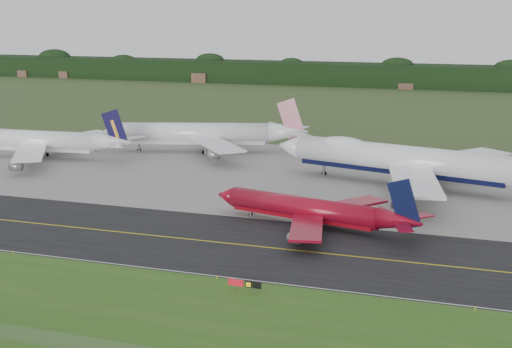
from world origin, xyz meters
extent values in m
plane|color=#3D4D24|center=(0.00, 0.00, 0.00)|extent=(600.00, 600.00, 0.00)
cube|color=#27581A|center=(0.00, -35.00, 0.01)|extent=(400.00, 30.00, 0.01)
cube|color=black|center=(0.00, -4.00, 0.01)|extent=(400.00, 32.00, 0.02)
cube|color=gray|center=(0.00, 51.00, 0.01)|extent=(400.00, 78.00, 0.01)
cube|color=gold|center=(0.00, -4.00, 0.03)|extent=(400.00, 0.40, 0.00)
cube|color=silver|center=(0.00, -19.50, 0.03)|extent=(400.00, 0.25, 0.00)
cube|color=black|center=(0.00, 275.00, 6.00)|extent=(700.00, 24.00, 12.00)
cylinder|color=white|center=(20.41, 48.38, 6.34)|extent=(51.59, 19.11, 6.55)
cube|color=black|center=(20.41, 48.38, 4.22)|extent=(48.69, 16.89, 2.29)
cone|color=white|center=(-7.70, 55.56, 6.34)|extent=(7.87, 7.94, 6.55)
ellipsoid|color=white|center=(6.41, 51.95, 8.15)|extent=(14.32, 8.70, 4.18)
cube|color=white|center=(25.47, 32.02, 5.20)|extent=(14.56, 30.41, 0.56)
cube|color=white|center=(32.69, 60.30, 5.20)|extent=(25.70, 28.48, 0.56)
cylinder|color=gray|center=(21.73, 33.63, 3.41)|extent=(4.15, 3.55, 2.75)
cylinder|color=gray|center=(28.64, 60.68, 3.41)|extent=(4.15, 3.55, 2.75)
cylinder|color=gray|center=(24.33, 19.87, 3.41)|extent=(4.15, 3.55, 2.75)
cylinder|color=gray|center=(37.52, 71.51, 3.41)|extent=(4.15, 3.55, 2.75)
cylinder|color=black|center=(1.42, 53.23, 0.59)|extent=(1.27, 0.81, 1.18)
cylinder|color=slate|center=(23.51, 43.87, 2.19)|extent=(1.12, 1.12, 4.38)
cylinder|color=black|center=(23.51, 43.87, 0.59)|extent=(1.29, 0.86, 1.18)
cylinder|color=slate|center=(25.30, 50.85, 2.19)|extent=(1.12, 1.12, 4.38)
cylinder|color=black|center=(25.30, 50.85, 0.59)|extent=(1.29, 0.86, 1.18)
cylinder|color=maroon|center=(6.69, 11.08, 3.38)|extent=(30.78, 11.06, 4.15)
cube|color=maroon|center=(6.69, 11.08, 2.04)|extent=(29.06, 9.70, 1.45)
cone|color=maroon|center=(-10.09, 15.03, 3.38)|extent=(4.68, 4.92, 4.15)
cone|color=maroon|center=(25.54, 6.64, 3.69)|extent=(8.82, 5.89, 4.15)
cube|color=maroon|center=(9.85, 1.57, 2.66)|extent=(8.90, 17.84, 0.47)
cube|color=maroon|center=(13.76, 18.18, 2.66)|extent=(14.91, 16.83, 0.47)
cube|color=black|center=(26.11, 6.51, 6.82)|extent=(6.45, 1.82, 9.44)
cylinder|color=gray|center=(8.61, -2.34, 1.53)|extent=(2.60, 2.21, 1.74)
cylinder|color=gray|center=(14.40, 22.23, 1.53)|extent=(2.60, 2.21, 1.74)
cylinder|color=black|center=(-4.65, 13.75, 0.37)|extent=(0.80, 0.50, 0.75)
cylinder|color=slate|center=(8.55, 8.30, 1.07)|extent=(0.70, 0.70, 2.14)
cylinder|color=black|center=(8.55, 8.30, 0.37)|extent=(0.81, 0.53, 0.75)
cylinder|color=slate|center=(9.60, 12.74, 1.07)|extent=(0.70, 0.70, 2.14)
cylinder|color=black|center=(9.60, 12.74, 0.37)|extent=(0.81, 0.53, 0.75)
cylinder|color=white|center=(-81.50, 49.61, 5.03)|extent=(40.39, 9.17, 5.38)
cube|color=white|center=(-81.50, 49.61, 3.28)|extent=(38.27, 7.64, 1.88)
cone|color=white|center=(-56.30, 52.02, 5.43)|extent=(11.03, 6.36, 5.38)
cube|color=white|center=(-73.15, 38.39, 4.08)|extent=(18.37, 24.30, 0.48)
cube|color=white|center=(-75.42, 62.22, 4.08)|extent=(14.83, 24.98, 0.48)
cube|color=#0F0B33|center=(-55.70, 52.08, 8.98)|extent=(7.54, 1.15, 10.86)
cylinder|color=gray|center=(-76.32, 38.61, 2.61)|extent=(3.14, 2.53, 2.26)
cylinder|color=gray|center=(-78.50, 61.40, 2.61)|extent=(3.14, 2.53, 2.26)
cylinder|color=gray|center=(-70.50, 28.71, 2.61)|extent=(3.14, 2.53, 2.26)
cylinder|color=gray|center=(-74.65, 72.23, 2.61)|extent=(3.14, 2.53, 2.26)
cylinder|color=slate|center=(-78.03, 46.97, 1.70)|extent=(0.82, 0.82, 3.41)
cylinder|color=black|center=(-78.03, 46.97, 0.48)|extent=(1.01, 0.57, 0.97)
cylinder|color=slate|center=(-78.60, 52.87, 1.70)|extent=(0.82, 0.82, 3.41)
cylinder|color=black|center=(-78.60, 52.87, 0.48)|extent=(1.01, 0.57, 0.97)
cylinder|color=silver|center=(-40.89, 71.62, 5.54)|extent=(42.86, 17.44, 5.95)
cube|color=silver|center=(-40.89, 71.62, 3.61)|extent=(40.40, 15.42, 2.08)
cone|color=silver|center=(-64.09, 65.03, 5.54)|extent=(6.78, 7.19, 5.95)
cone|color=silver|center=(-14.83, 79.02, 5.99)|extent=(12.51, 8.82, 5.95)
cube|color=silver|center=(-30.31, 61.86, 4.50)|extent=(21.92, 23.64, 0.53)
cube|color=silver|center=(-37.02, 85.48, 4.50)|extent=(11.54, 25.47, 0.53)
cube|color=#B90D36|center=(-14.19, 79.20, 9.85)|extent=(8.03, 2.70, 11.84)
cylinder|color=gray|center=(-29.05, 56.11, 2.88)|extent=(3.81, 3.29, 2.50)
cylinder|color=gray|center=(-38.97, 91.03, 2.88)|extent=(3.81, 3.29, 2.50)
cylinder|color=black|center=(-56.56, 67.17, 0.54)|extent=(1.16, 0.76, 1.07)
cylinder|color=slate|center=(-36.70, 69.40, 1.88)|extent=(1.03, 1.03, 3.76)
cylinder|color=black|center=(-36.70, 69.40, 0.54)|extent=(1.18, 0.81, 1.07)
cylinder|color=slate|center=(-38.49, 75.71, 1.88)|extent=(1.03, 1.03, 3.76)
cylinder|color=black|center=(-38.49, 75.71, 0.54)|extent=(1.18, 0.81, 1.07)
cylinder|color=slate|center=(5.25, -23.95, 0.37)|extent=(0.13, 0.13, 0.74)
cylinder|color=slate|center=(8.43, -24.05, 0.37)|extent=(0.13, 0.13, 0.74)
cube|color=#A30C19|center=(5.57, -23.96, 1.22)|extent=(2.33, 0.27, 0.95)
cube|color=black|center=(7.58, -24.02, 1.22)|extent=(1.06, 0.23, 0.95)
cube|color=black|center=(8.85, -24.07, 1.22)|extent=(1.28, 0.23, 0.95)
cylinder|color=yellow|center=(-35.31, -20.50, 0.25)|extent=(0.16, 0.16, 0.50)
cylinder|color=yellow|center=(1.29, -20.50, 0.25)|extent=(0.16, 0.16, 0.50)
cylinder|color=yellow|center=(39.02, -20.50, 0.25)|extent=(0.16, 0.16, 0.50)
camera|label=1|loc=(38.44, -115.90, 39.76)|focal=50.00mm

